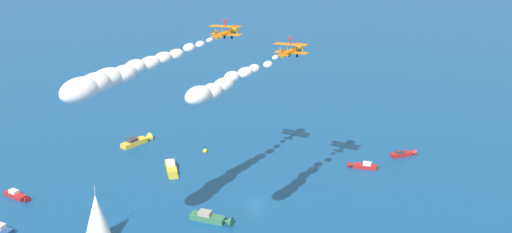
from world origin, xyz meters
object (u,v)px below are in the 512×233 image
Objects in this scene: biplane_wingman at (291,50)px; sailboat_far_port at (97,218)px; wingwalker_wingman at (290,39)px; motorboat_mid_cluster at (172,169)px; motorboat_outer_ring_b at (405,154)px; marker_buoy at (205,151)px; motorboat_near_centre at (138,141)px; biplane_lead at (226,32)px; wingwalker_lead at (225,22)px; motorboat_offshore at (213,218)px; motorboat_trailing at (18,196)px; motorboat_outer_ring_a at (361,166)px.

sailboat_far_port is at bearing -117.60° from biplane_wingman.
wingwalker_wingman is at bearing -174.97° from biplane_wingman.
wingwalker_wingman is (30.24, 4.29, 35.32)m from motorboat_mid_cluster.
biplane_wingman reaches higher than motorboat_mid_cluster.
sailboat_far_port is at bearing -107.28° from motorboat_outer_ring_b.
wingwalker_wingman reaches higher than marker_buoy.
motorboat_near_centre is 17.54m from marker_buoy.
biplane_lead is 4.86× the size of wingwalker_lead.
motorboat_offshore is 42.88m from motorboat_trailing.
marker_buoy is 0.28× the size of biplane_lead.
biplane_lead is at bearing -163.71° from biplane_wingman.
motorboat_near_centre is 59.76m from wingwalker_wingman.
motorboat_outer_ring_b is (11.95, 52.64, -0.20)m from motorboat_offshore.
motorboat_trailing is 56.62m from biplane_lead.
sailboat_far_port reaches higher than motorboat_offshore.
wingwalker_wingman is (48.19, -1.38, 35.32)m from motorboat_near_centre.
biplane_lead is 4.19× the size of wingwalker_wingman.
sailboat_far_port is 45.75m from marker_buoy.
biplane_wingman is (-4.43, -38.01, 33.32)m from motorboat_outer_ring_b.
biplane_lead is (35.04, -5.27, 35.07)m from motorboat_near_centre.
motorboat_outer_ring_a is 0.90× the size of biplane_wingman.
motorboat_trailing is 67.04m from wingwalker_wingman.
motorboat_mid_cluster reaches higher than motorboat_trailing.
biplane_wingman is at bearing -96.64° from motorboat_outer_ring_b.
motorboat_outer_ring_b is at bearing 72.49° from motorboat_outer_ring_a.
motorboat_offshore reaches higher than motorboat_outer_ring_b.
motorboat_outer_ring_b is (52.86, 36.66, -0.17)m from motorboat_near_centre.
marker_buoy reaches higher than motorboat_mid_cluster.
motorboat_offshore is at bearing -61.28° from biplane_lead.
wingwalker_wingman is at bearing -91.75° from motorboat_outer_ring_a.
motorboat_near_centre is 5.58× the size of wingwalker_lead.
motorboat_offshore is 25.18m from motorboat_mid_cluster.
sailboat_far_port is 48.63m from biplane_wingman.
sailboat_far_port is at bearing -71.94° from marker_buoy.
wingwalker_lead reaches higher than biplane_lead.
biplane_wingman is (13.63, 3.94, -4.06)m from wingwalker_lead.
wingwalker_lead reaches higher than marker_buoy.
motorboat_near_centre is 1.15× the size of biplane_wingman.
motorboat_mid_cluster is at bearing -135.97° from motorboat_outer_ring_a.
motorboat_trailing is at bearing -124.59° from motorboat_outer_ring_b.
wingwalker_wingman reaches higher than biplane_wingman.
motorboat_offshore is 36.98m from biplane_wingman.
wingwalker_wingman is at bearing 37.24° from motorboat_trailing.
biplane_lead is (-13.93, -29.59, 35.21)m from motorboat_outer_ring_a.
marker_buoy is at bearing -152.20° from motorboat_outer_ring_a.
motorboat_outer_ring_b is 57.59m from biplane_lead.
motorboat_offshore is 38.89m from wingwalker_wingman.
biplane_lead is (18.96, -12.25, 35.35)m from marker_buoy.
motorboat_offshore reaches higher than motorboat_near_centre.
motorboat_outer_ring_a is (46.08, 60.13, -0.01)m from motorboat_trailing.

